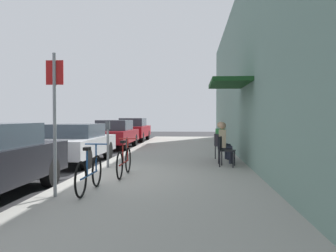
% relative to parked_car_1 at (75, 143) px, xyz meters
% --- Properties ---
extents(ground_plane, '(60.00, 60.00, 0.00)m').
position_rel_parked_car_1_xyz_m(ground_plane, '(1.10, -3.26, -0.70)').
color(ground_plane, '#2D2D30').
extents(sidewalk_slab, '(4.50, 32.00, 0.12)m').
position_rel_parked_car_1_xyz_m(sidewalk_slab, '(3.35, -1.26, -0.64)').
color(sidewalk_slab, '#9E9B93').
rests_on(sidewalk_slab, ground_plane).
extents(building_facade, '(1.40, 32.00, 6.23)m').
position_rel_parked_car_1_xyz_m(building_facade, '(5.75, -1.26, 2.41)').
color(building_facade, gray).
rests_on(building_facade, ground_plane).
extents(parked_car_1, '(1.80, 4.40, 1.33)m').
position_rel_parked_car_1_xyz_m(parked_car_1, '(0.00, 0.00, 0.00)').
color(parked_car_1, '#B7B7BC').
rests_on(parked_car_1, ground_plane).
extents(parked_car_2, '(1.80, 4.40, 1.41)m').
position_rel_parked_car_1_xyz_m(parked_car_2, '(0.00, 5.94, 0.03)').
color(parked_car_2, maroon).
rests_on(parked_car_2, ground_plane).
extents(parked_car_3, '(1.80, 4.40, 1.50)m').
position_rel_parked_car_1_xyz_m(parked_car_3, '(0.00, 11.31, 0.06)').
color(parked_car_3, maroon).
rests_on(parked_car_3, ground_plane).
extents(parking_meter, '(0.12, 0.10, 1.32)m').
position_rel_parked_car_1_xyz_m(parking_meter, '(1.55, -1.77, 0.19)').
color(parking_meter, slate).
rests_on(parking_meter, sidewalk_slab).
extents(street_sign, '(0.32, 0.06, 2.60)m').
position_rel_parked_car_1_xyz_m(street_sign, '(1.50, -5.53, 0.94)').
color(street_sign, gray).
rests_on(street_sign, sidewalk_slab).
extents(bicycle_0, '(0.46, 1.71, 0.90)m').
position_rel_parked_car_1_xyz_m(bicycle_0, '(2.00, -5.08, -0.22)').
color(bicycle_0, black).
rests_on(bicycle_0, sidewalk_slab).
extents(bicycle_1, '(0.46, 1.71, 0.90)m').
position_rel_parked_car_1_xyz_m(bicycle_1, '(2.30, -3.18, -0.22)').
color(bicycle_1, black).
rests_on(bicycle_1, sidewalk_slab).
extents(cafe_chair_0, '(0.53, 0.53, 0.87)m').
position_rel_parked_car_1_xyz_m(cafe_chair_0, '(4.90, -1.28, -0.08)').
color(cafe_chair_0, black).
rests_on(cafe_chair_0, sidewalk_slab).
extents(cafe_chair_1, '(0.48, 0.48, 0.87)m').
position_rel_parked_car_1_xyz_m(cafe_chair_1, '(4.89, -0.49, -0.08)').
color(cafe_chair_1, black).
rests_on(cafe_chair_1, sidewalk_slab).
extents(seated_patron_1, '(0.45, 0.39, 1.29)m').
position_rel_parked_car_1_xyz_m(seated_patron_1, '(4.95, -0.50, 0.12)').
color(seated_patron_1, '#232838').
rests_on(seated_patron_1, sidewalk_slab).
extents(cafe_chair_2, '(0.55, 0.55, 0.87)m').
position_rel_parked_car_1_xyz_m(cafe_chair_2, '(4.90, 0.45, -0.08)').
color(cafe_chair_2, black).
rests_on(cafe_chair_2, sidewalk_slab).
extents(seated_patron_2, '(0.51, 0.46, 1.29)m').
position_rel_parked_car_1_xyz_m(seated_patron_2, '(4.95, 0.47, 0.12)').
color(seated_patron_2, '#232838').
rests_on(seated_patron_2, sidewalk_slab).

